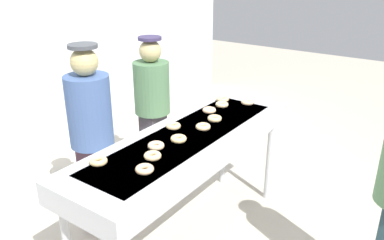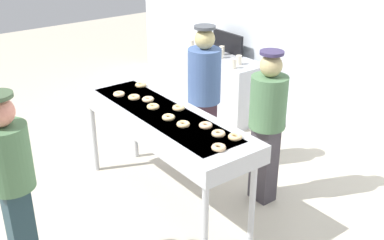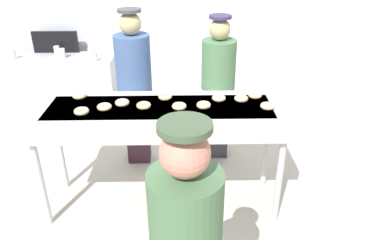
# 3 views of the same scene
# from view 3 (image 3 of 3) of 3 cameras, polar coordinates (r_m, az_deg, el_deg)

# --- Properties ---
(ground_plane) EXTENTS (16.00, 16.00, 0.00)m
(ground_plane) POSITION_cam_3_polar(r_m,az_deg,el_deg) (3.61, -4.35, -12.51)
(ground_plane) COLOR beige
(fryer_conveyor) EXTENTS (2.20, 0.69, 1.00)m
(fryer_conveyor) POSITION_cam_3_polar(r_m,az_deg,el_deg) (3.12, -4.93, 0.57)
(fryer_conveyor) COLOR #B7BABF
(fryer_conveyor) RESTS_ON ground
(plain_donut_0) EXTENTS (0.13, 0.13, 0.04)m
(plain_donut_0) POSITION_cam_3_polar(r_m,az_deg,el_deg) (3.38, -17.06, 3.64)
(plain_donut_0) COLOR #F0CB83
(plain_donut_0) RESTS_ON fryer_conveyor
(plain_donut_1) EXTENTS (0.16, 0.16, 0.04)m
(plain_donut_1) POSITION_cam_3_polar(r_m,az_deg,el_deg) (3.22, -4.19, 3.63)
(plain_donut_1) COLOR #EAC585
(plain_donut_1) RESTS_ON fryer_conveyor
(plain_donut_2) EXTENTS (0.17, 0.17, 0.04)m
(plain_donut_2) POSITION_cam_3_polar(r_m,az_deg,el_deg) (3.10, 11.63, 2.14)
(plain_donut_2) COLOR #F0C38D
(plain_donut_2) RESTS_ON fryer_conveyor
(plain_donut_3) EXTENTS (0.15, 0.15, 0.04)m
(plain_donut_3) POSITION_cam_3_polar(r_m,az_deg,el_deg) (3.19, 4.19, 3.43)
(plain_donut_3) COLOR #F8C795
(plain_donut_3) RESTS_ON fryer_conveyor
(plain_donut_4) EXTENTS (0.17, 0.17, 0.04)m
(plain_donut_4) POSITION_cam_3_polar(r_m,az_deg,el_deg) (3.29, 9.75, 3.83)
(plain_donut_4) COLOR #F7CA84
(plain_donut_4) RESTS_ON fryer_conveyor
(plain_donut_5) EXTENTS (0.16, 0.16, 0.04)m
(plain_donut_5) POSITION_cam_3_polar(r_m,az_deg,el_deg) (3.07, -7.50, 2.26)
(plain_donut_5) COLOR #F8D185
(plain_donut_5) RESTS_ON fryer_conveyor
(plain_donut_6) EXTENTS (0.13, 0.13, 0.04)m
(plain_donut_6) POSITION_cam_3_polar(r_m,az_deg,el_deg) (3.07, -16.78, 1.32)
(plain_donut_6) COLOR #F4C690
(plain_donut_6) RESTS_ON fryer_conveyor
(plain_donut_7) EXTENTS (0.17, 0.17, 0.04)m
(plain_donut_7) POSITION_cam_3_polar(r_m,az_deg,el_deg) (3.05, 1.82, 2.34)
(plain_donut_7) COLOR #F0C988
(plain_donut_7) RESTS_ON fryer_conveyor
(plain_donut_8) EXTENTS (0.17, 0.17, 0.04)m
(plain_donut_8) POSITION_cam_3_polar(r_m,az_deg,el_deg) (3.03, -1.99, 2.15)
(plain_donut_8) COLOR #F5D08B
(plain_donut_8) RESTS_ON fryer_conveyor
(plain_donut_9) EXTENTS (0.16, 0.16, 0.04)m
(plain_donut_9) POSITION_cam_3_polar(r_m,az_deg,el_deg) (3.10, -13.43, 2.00)
(plain_donut_9) COLOR #F4CB8C
(plain_donut_9) RESTS_ON fryer_conveyor
(plain_donut_10) EXTENTS (0.15, 0.15, 0.04)m
(plain_donut_10) POSITION_cam_3_polar(r_m,az_deg,el_deg) (3.15, -10.78, 2.66)
(plain_donut_10) COLOR beige
(plain_donut_10) RESTS_ON fryer_conveyor
(plain_donut_11) EXTENTS (0.14, 0.14, 0.04)m
(plain_donut_11) POSITION_cam_3_polar(r_m,az_deg,el_deg) (3.20, 7.65, 3.33)
(plain_donut_11) COLOR beige
(plain_donut_11) RESTS_ON fryer_conveyor
(worker_baker) EXTENTS (0.36, 0.36, 1.67)m
(worker_baker) POSITION_cam_3_polar(r_m,az_deg,el_deg) (3.82, -8.93, 6.13)
(worker_baker) COLOR #3A222E
(worker_baker) RESTS_ON ground
(worker_assistant) EXTENTS (0.35, 0.35, 1.59)m
(worker_assistant) POSITION_cam_3_polar(r_m,az_deg,el_deg) (3.90, 4.07, 6.10)
(worker_assistant) COLOR #39343B
(worker_assistant) RESTS_ON ground
(prep_counter) EXTENTS (1.60, 0.54, 0.84)m
(prep_counter) POSITION_cam_3_polar(r_m,az_deg,el_deg) (5.37, -20.14, 4.83)
(prep_counter) COLOR #B7BABF
(prep_counter) RESTS_ON ground
(paper_cup_0) EXTENTS (0.07, 0.07, 0.13)m
(paper_cup_0) POSITION_cam_3_polar(r_m,az_deg,el_deg) (5.04, -15.39, 9.99)
(paper_cup_0) COLOR beige
(paper_cup_0) RESTS_ON prep_counter
(paper_cup_1) EXTENTS (0.07, 0.07, 0.13)m
(paper_cup_1) POSITION_cam_3_polar(r_m,az_deg,el_deg) (5.33, -26.02, 9.14)
(paper_cup_1) COLOR beige
(paper_cup_1) RESTS_ON prep_counter
(paper_cup_2) EXTENTS (0.07, 0.07, 0.13)m
(paper_cup_2) POSITION_cam_3_polar(r_m,az_deg,el_deg) (5.27, -20.21, 10.03)
(paper_cup_2) COLOR beige
(paper_cup_2) RESTS_ON prep_counter
(paper_cup_3) EXTENTS (0.07, 0.07, 0.13)m
(paper_cup_3) POSITION_cam_3_polar(r_m,az_deg,el_deg) (5.13, -19.49, 9.72)
(paper_cup_3) COLOR beige
(paper_cup_3) RESTS_ON prep_counter
(paper_cup_4) EXTENTS (0.07, 0.07, 0.13)m
(paper_cup_4) POSITION_cam_3_polar(r_m,az_deg,el_deg) (4.87, -14.93, 9.48)
(paper_cup_4) COLOR beige
(paper_cup_4) RESTS_ON prep_counter
(menu_display) EXTENTS (0.60, 0.04, 0.29)m
(menu_display) POSITION_cam_3_polar(r_m,az_deg,el_deg) (5.40, -20.41, 11.28)
(menu_display) COLOR black
(menu_display) RESTS_ON prep_counter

